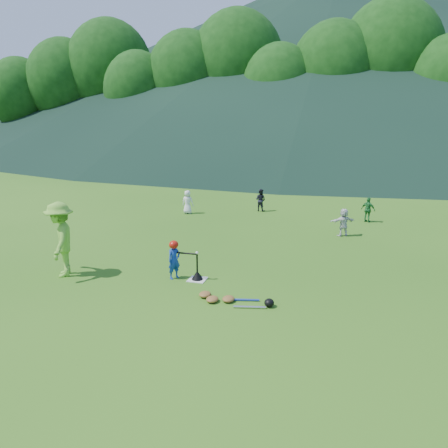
{
  "coord_description": "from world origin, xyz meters",
  "views": [
    {
      "loc": [
        3.62,
        -10.04,
        4.16
      ],
      "look_at": [
        0.0,
        2.5,
        0.9
      ],
      "focal_mm": 35.0,
      "sensor_mm": 36.0,
      "label": 1
    }
  ],
  "objects_px": {
    "batter_child": "(174,260)",
    "fielder_a": "(188,202)",
    "batting_tee": "(197,275)",
    "home_plate": "(197,280)",
    "equipment_pile": "(228,299)",
    "fielder_c": "(368,210)",
    "adult_coach": "(61,239)",
    "fielder_b": "(260,200)",
    "fielder_d": "(343,222)"
  },
  "relations": [
    {
      "from": "home_plate",
      "to": "fielder_d",
      "type": "height_order",
      "value": "fielder_d"
    },
    {
      "from": "batter_child",
      "to": "batting_tee",
      "type": "height_order",
      "value": "batter_child"
    },
    {
      "from": "batter_child",
      "to": "fielder_d",
      "type": "relative_size",
      "value": 1.0
    },
    {
      "from": "fielder_b",
      "to": "fielder_c",
      "type": "relative_size",
      "value": 1.0
    },
    {
      "from": "batting_tee",
      "to": "fielder_a",
      "type": "bearing_deg",
      "value": 112.49
    },
    {
      "from": "home_plate",
      "to": "equipment_pile",
      "type": "height_order",
      "value": "equipment_pile"
    },
    {
      "from": "fielder_c",
      "to": "adult_coach",
      "type": "bearing_deg",
      "value": 74.04
    },
    {
      "from": "fielder_b",
      "to": "equipment_pile",
      "type": "relative_size",
      "value": 0.55
    },
    {
      "from": "equipment_pile",
      "to": "fielder_d",
      "type": "bearing_deg",
      "value": 69.98
    },
    {
      "from": "home_plate",
      "to": "fielder_a",
      "type": "xyz_separation_m",
      "value": [
        -3.04,
        7.35,
        0.5
      ]
    },
    {
      "from": "adult_coach",
      "to": "fielder_c",
      "type": "bearing_deg",
      "value": 109.35
    },
    {
      "from": "fielder_d",
      "to": "fielder_a",
      "type": "bearing_deg",
      "value": -44.78
    },
    {
      "from": "fielder_a",
      "to": "batting_tee",
      "type": "height_order",
      "value": "fielder_a"
    },
    {
      "from": "fielder_b",
      "to": "fielder_d",
      "type": "bearing_deg",
      "value": 155.42
    },
    {
      "from": "home_plate",
      "to": "fielder_c",
      "type": "xyz_separation_m",
      "value": [
        4.43,
        7.89,
        0.49
      ]
    },
    {
      "from": "fielder_b",
      "to": "home_plate",
      "type": "bearing_deg",
      "value": 108.09
    },
    {
      "from": "home_plate",
      "to": "batting_tee",
      "type": "xyz_separation_m",
      "value": [
        0.0,
        0.0,
        0.12
      ]
    },
    {
      "from": "home_plate",
      "to": "equipment_pile",
      "type": "xyz_separation_m",
      "value": [
        1.14,
        -1.09,
        0.06
      ]
    },
    {
      "from": "home_plate",
      "to": "batter_child",
      "type": "relative_size",
      "value": 0.45
    },
    {
      "from": "batter_child",
      "to": "fielder_d",
      "type": "xyz_separation_m",
      "value": [
        4.15,
        5.51,
        -0.0
      ]
    },
    {
      "from": "batter_child",
      "to": "fielder_d",
      "type": "bearing_deg",
      "value": -4.05
    },
    {
      "from": "fielder_a",
      "to": "fielder_b",
      "type": "relative_size",
      "value": 1.02
    },
    {
      "from": "batting_tee",
      "to": "fielder_b",
      "type": "bearing_deg",
      "value": 90.72
    },
    {
      "from": "fielder_a",
      "to": "fielder_b",
      "type": "bearing_deg",
      "value": -154.22
    },
    {
      "from": "batter_child",
      "to": "fielder_a",
      "type": "bearing_deg",
      "value": 51.07
    },
    {
      "from": "fielder_c",
      "to": "fielder_d",
      "type": "distance_m",
      "value": 2.59
    },
    {
      "from": "batter_child",
      "to": "fielder_c",
      "type": "height_order",
      "value": "same"
    },
    {
      "from": "adult_coach",
      "to": "fielder_a",
      "type": "bearing_deg",
      "value": 148.75
    },
    {
      "from": "fielder_c",
      "to": "home_plate",
      "type": "bearing_deg",
      "value": 87.75
    },
    {
      "from": "adult_coach",
      "to": "equipment_pile",
      "type": "xyz_separation_m",
      "value": [
        4.69,
        -0.43,
        -0.93
      ]
    },
    {
      "from": "equipment_pile",
      "to": "adult_coach",
      "type": "bearing_deg",
      "value": 174.74
    },
    {
      "from": "batter_child",
      "to": "fielder_a",
      "type": "height_order",
      "value": "fielder_a"
    },
    {
      "from": "fielder_d",
      "to": "adult_coach",
      "type": "bearing_deg",
      "value": 12.1
    },
    {
      "from": "fielder_a",
      "to": "equipment_pile",
      "type": "distance_m",
      "value": 9.43
    },
    {
      "from": "batter_child",
      "to": "fielder_a",
      "type": "relative_size",
      "value": 0.98
    },
    {
      "from": "adult_coach",
      "to": "fielder_a",
      "type": "distance_m",
      "value": 8.04
    },
    {
      "from": "adult_coach",
      "to": "fielder_b",
      "type": "bearing_deg",
      "value": 132.26
    },
    {
      "from": "home_plate",
      "to": "equipment_pile",
      "type": "distance_m",
      "value": 1.58
    },
    {
      "from": "batter_child",
      "to": "fielder_a",
      "type": "distance_m",
      "value": 7.79
    },
    {
      "from": "fielder_c",
      "to": "batting_tee",
      "type": "bearing_deg",
      "value": 87.75
    },
    {
      "from": "adult_coach",
      "to": "batting_tee",
      "type": "height_order",
      "value": "adult_coach"
    },
    {
      "from": "fielder_b",
      "to": "fielder_d",
      "type": "relative_size",
      "value": 1.0
    },
    {
      "from": "batter_child",
      "to": "adult_coach",
      "type": "distance_m",
      "value": 3.04
    },
    {
      "from": "fielder_b",
      "to": "equipment_pile",
      "type": "xyz_separation_m",
      "value": [
        1.25,
        -9.83,
        -0.43
      ]
    },
    {
      "from": "adult_coach",
      "to": "home_plate",
      "type": "bearing_deg",
      "value": 72.94
    },
    {
      "from": "fielder_c",
      "to": "fielder_b",
      "type": "bearing_deg",
      "value": 16.52
    },
    {
      "from": "fielder_d",
      "to": "fielder_c",
      "type": "bearing_deg",
      "value": -139.1
    },
    {
      "from": "fielder_d",
      "to": "equipment_pile",
      "type": "bearing_deg",
      "value": 41.23
    },
    {
      "from": "home_plate",
      "to": "fielder_b",
      "type": "height_order",
      "value": "fielder_b"
    },
    {
      "from": "home_plate",
      "to": "equipment_pile",
      "type": "relative_size",
      "value": 0.25
    }
  ]
}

